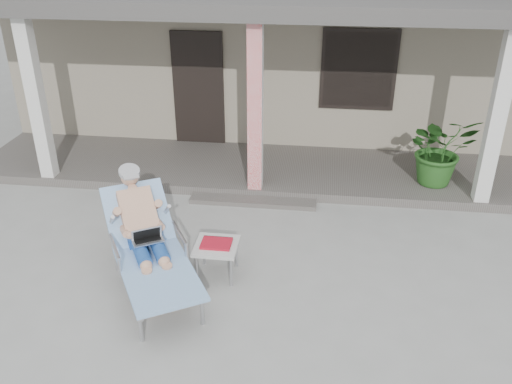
# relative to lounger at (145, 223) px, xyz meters

# --- Properties ---
(ground) EXTENTS (60.00, 60.00, 0.00)m
(ground) POSITION_rel_lounger_xyz_m (1.00, 0.33, -0.83)
(ground) COLOR #9E9E99
(ground) RESTS_ON ground
(house) EXTENTS (10.40, 5.40, 3.30)m
(house) POSITION_rel_lounger_xyz_m (1.00, 6.82, 0.83)
(house) COLOR gray
(house) RESTS_ON ground
(porch_deck) EXTENTS (10.00, 2.00, 0.15)m
(porch_deck) POSITION_rel_lounger_xyz_m (1.00, 3.33, -0.76)
(porch_deck) COLOR #605B56
(porch_deck) RESTS_ON ground
(porch_overhang) EXTENTS (10.00, 2.30, 2.85)m
(porch_overhang) POSITION_rel_lounger_xyz_m (1.00, 3.27, 1.95)
(porch_overhang) COLOR silver
(porch_overhang) RESTS_ON porch_deck
(porch_step) EXTENTS (2.00, 0.30, 0.07)m
(porch_step) POSITION_rel_lounger_xyz_m (1.00, 2.18, -0.80)
(porch_step) COLOR #605B56
(porch_step) RESTS_ON ground
(lounger) EXTENTS (1.69, 2.12, 1.35)m
(lounger) POSITION_rel_lounger_xyz_m (0.00, 0.00, 0.00)
(lounger) COLOR #B7B7BC
(lounger) RESTS_ON ground
(side_table) EXTENTS (0.53, 0.53, 0.48)m
(side_table) POSITION_rel_lounger_xyz_m (0.80, 0.23, -0.43)
(side_table) COLOR beige
(side_table) RESTS_ON ground
(potted_palm) EXTENTS (1.23, 1.13, 1.17)m
(potted_palm) POSITION_rel_lounger_xyz_m (3.91, 3.01, -0.10)
(potted_palm) COLOR #26591E
(potted_palm) RESTS_ON porch_deck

